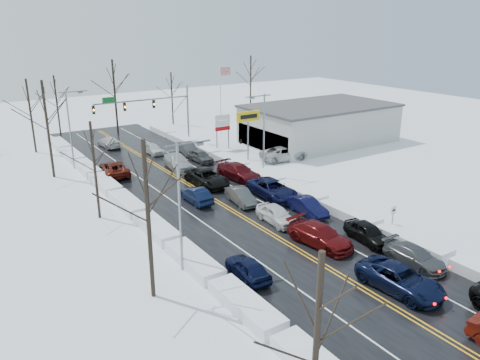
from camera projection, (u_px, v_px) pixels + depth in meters
ground at (251, 222)px, 39.79m from camera, size 160.00×160.00×0.00m
road_surface at (238, 214)px, 41.37m from camera, size 14.00×84.00×0.01m
snow_bank_left at (159, 235)px, 37.43m from camera, size 1.74×72.00×0.81m
snow_bank_right at (304, 198)px, 45.32m from camera, size 1.74×72.00×0.81m
traffic_signal_mast at (154, 107)px, 62.01m from camera, size 13.28×0.39×8.00m
tires_plus_sign at (248, 120)px, 56.32m from camera, size 3.20×0.34×6.00m
used_vehicles_sign at (223, 125)px, 61.61m from camera, size 2.20×0.22×4.65m
speed_limit_sign at (393, 214)px, 37.18m from camera, size 0.55×0.09×2.35m
flagpole at (221, 95)px, 69.54m from camera, size 1.87×1.20×10.00m
dealership_building at (319, 123)px, 65.64m from camera, size 20.40×12.40×5.30m
streetlight_ne at (262, 128)px, 50.32m from camera, size 3.20×0.25×9.00m
streetlight_sw at (182, 196)px, 30.61m from camera, size 3.20×0.25×9.00m
streetlight_nw at (71, 123)px, 52.81m from camera, size 3.20×0.25×9.00m
tree_left_a at (318, 321)px, 16.22m from camera, size 3.60×3.60×9.00m
tree_left_b at (146, 190)px, 26.83m from camera, size 4.00×4.00×10.00m
tree_left_c at (93, 152)px, 38.78m from camera, size 3.40×3.40×8.50m
tree_left_d at (45, 111)px, 49.07m from camera, size 4.20×4.20×10.50m
tree_left_e at (29, 102)px, 59.02m from camera, size 3.80×3.80×9.50m
tree_far_b at (56, 94)px, 67.17m from camera, size 3.60×3.60×9.00m
tree_far_c at (114, 82)px, 69.28m from camera, size 4.40×4.40×11.00m
tree_far_d at (172, 88)px, 76.22m from camera, size 3.40×3.40×8.50m
tree_far_e at (251, 74)px, 84.47m from camera, size 4.20×4.20×10.50m
queued_car_2 at (399, 290)px, 29.68m from camera, size 2.99×5.87×1.59m
queued_car_3 at (320, 245)px, 35.70m from camera, size 2.92×5.79×1.61m
queued_car_4 at (276, 223)px, 39.66m from camera, size 1.95×4.48×1.50m
queued_car_5 at (241, 203)px, 43.94m from camera, size 1.97×4.42×1.41m
queued_car_6 at (207, 185)px, 48.83m from camera, size 2.80×6.02×1.67m
queued_car_7 at (178, 168)px, 54.36m from camera, size 2.99×5.83×1.62m
queued_car_8 at (153, 154)px, 60.44m from camera, size 1.83×4.09×1.36m
queued_car_11 at (413, 265)px, 32.77m from camera, size 1.90×4.66×1.35m
queued_car_12 at (367, 241)px, 36.28m from camera, size 2.33×4.59×1.50m
queued_car_13 at (307, 214)px, 41.44m from camera, size 1.83×4.52×1.46m
queued_car_14 at (272, 197)px, 45.43m from camera, size 3.06×6.19×1.69m
queued_car_15 at (239, 179)px, 50.61m from camera, size 3.09×6.02×1.67m
queued_car_16 at (201, 162)px, 56.98m from camera, size 1.86×4.26×1.43m
queued_car_17 at (188, 154)px, 60.31m from camera, size 2.17×4.74×1.51m
oncoming_car_0 at (196, 202)px, 44.16m from camera, size 1.56×4.42×1.45m
oncoming_car_1 at (115, 175)px, 51.96m from camera, size 3.37×6.00×1.58m
oncoming_car_2 at (109, 147)px, 63.71m from camera, size 2.19×4.93×1.41m
oncoming_car_3 at (248, 277)px, 31.19m from camera, size 1.93×4.22×1.40m
parked_car_0 at (284, 160)px, 57.72m from camera, size 6.34×3.56×1.67m
parked_car_1 at (294, 154)px, 60.36m from camera, size 2.00×4.73×1.36m
parked_car_2 at (253, 145)px, 64.57m from camera, size 2.25×5.09×1.70m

